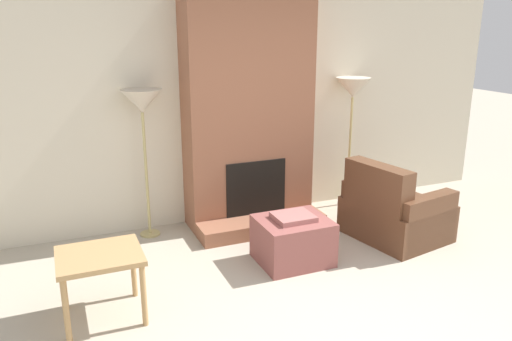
# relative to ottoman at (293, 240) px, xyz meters

# --- Properties ---
(ground_plane) EXTENTS (24.00, 24.00, 0.00)m
(ground_plane) POSITION_rel_ottoman_xyz_m (0.01, -1.35, -0.23)
(ground_plane) COLOR #B2A893
(wall_back) EXTENTS (6.97, 0.06, 2.60)m
(wall_back) POSITION_rel_ottoman_xyz_m (0.01, 1.41, 1.07)
(wall_back) COLOR beige
(wall_back) RESTS_ON ground_plane
(fireplace) EXTENTS (1.43, 0.80, 2.60)m
(fireplace) POSITION_rel_ottoman_xyz_m (0.01, 1.13, 1.01)
(fireplace) COLOR #935B42
(fireplace) RESTS_ON ground_plane
(ottoman) EXTENTS (0.67, 0.58, 0.48)m
(ottoman) POSITION_rel_ottoman_xyz_m (0.00, 0.00, 0.00)
(ottoman) COLOR #8C4C47
(ottoman) RESTS_ON ground_plane
(armchair) EXTENTS (0.99, 1.08, 0.85)m
(armchair) POSITION_rel_ottoman_xyz_m (1.23, 0.09, 0.05)
(armchair) COLOR brown
(armchair) RESTS_ON ground_plane
(side_table) EXTENTS (0.63, 0.55, 0.55)m
(side_table) POSITION_rel_ottoman_xyz_m (-1.80, -0.29, 0.24)
(side_table) COLOR tan
(side_table) RESTS_ON ground_plane
(floor_lamp_left) EXTENTS (0.42, 0.42, 1.59)m
(floor_lamp_left) POSITION_rel_ottoman_xyz_m (-1.15, 1.17, 1.19)
(floor_lamp_left) COLOR tan
(floor_lamp_left) RESTS_ON ground_plane
(floor_lamp_right) EXTENTS (0.42, 0.42, 1.60)m
(floor_lamp_right) POSITION_rel_ottoman_xyz_m (1.37, 1.17, 1.21)
(floor_lamp_right) COLOR tan
(floor_lamp_right) RESTS_ON ground_plane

